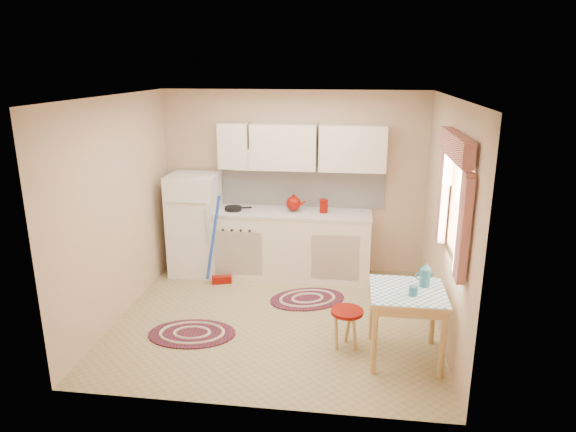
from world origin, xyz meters
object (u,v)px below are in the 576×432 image
(table, at_px, (405,325))
(stool, at_px, (346,329))
(base_cabinets, at_px, (287,245))
(fridge, at_px, (195,224))

(table, bearing_deg, stool, 167.88)
(base_cabinets, xyz_separation_m, stool, (0.86, -1.81, -0.23))
(table, bearing_deg, base_cabinets, 126.49)
(fridge, relative_size, stool, 3.33)
(fridge, bearing_deg, table, -34.90)
(base_cabinets, distance_m, table, 2.41)
(fridge, relative_size, table, 1.94)
(base_cabinets, bearing_deg, stool, -64.65)
(base_cabinets, xyz_separation_m, table, (1.43, -1.94, -0.08))
(base_cabinets, height_order, stool, base_cabinets)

